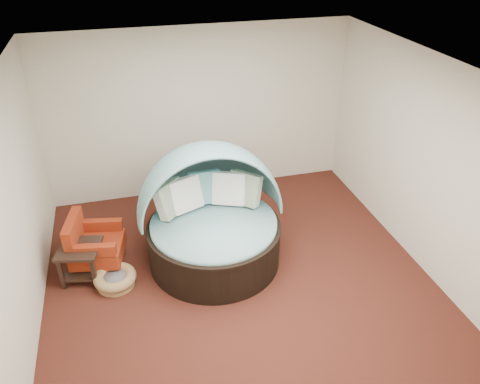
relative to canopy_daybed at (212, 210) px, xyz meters
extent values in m
plane|color=#4B2015|center=(0.23, -0.55, -0.77)|extent=(5.00, 5.00, 0.00)
plane|color=beige|center=(0.23, 1.95, 0.63)|extent=(5.00, 0.00, 5.00)
plane|color=beige|center=(0.23, -3.05, 0.63)|extent=(5.00, 0.00, 5.00)
plane|color=beige|center=(-2.27, -0.55, 0.63)|extent=(0.00, 5.00, 5.00)
plane|color=beige|center=(2.73, -0.55, 0.63)|extent=(0.00, 5.00, 5.00)
plane|color=white|center=(0.23, -0.55, 2.03)|extent=(5.00, 5.00, 0.00)
cylinder|color=black|center=(0.00, -0.11, -0.50)|extent=(1.81, 1.81, 0.55)
cylinder|color=black|center=(0.00, -0.11, -0.20)|extent=(1.83, 1.83, 0.05)
cylinder|color=#89C2C2|center=(0.00, -0.11, -0.16)|extent=(1.71, 1.71, 0.12)
cube|color=#37613D|center=(-0.52, 0.21, 0.14)|extent=(0.51, 0.51, 0.48)
cube|color=white|center=(-0.31, 0.27, 0.14)|extent=(0.53, 0.42, 0.48)
cube|color=#5FA2A6|center=(0.00, 0.39, 0.14)|extent=(0.46, 0.26, 0.48)
cube|color=white|center=(0.31, 0.27, 0.14)|extent=(0.52, 0.42, 0.48)
cube|color=#37613D|center=(0.52, 0.21, 0.14)|extent=(0.51, 0.51, 0.48)
cylinder|color=olive|center=(-1.37, -0.27, -0.75)|extent=(0.51, 0.51, 0.06)
torus|color=olive|center=(-1.37, -0.27, -0.65)|extent=(0.58, 0.58, 0.14)
cylinder|color=#625D62|center=(-1.37, -0.27, -0.67)|extent=(0.34, 0.34, 0.09)
cylinder|color=black|center=(-1.88, -0.02, -0.69)|extent=(0.07, 0.07, 0.16)
cylinder|color=black|center=(-1.77, 0.51, -0.69)|extent=(0.07, 0.07, 0.16)
cylinder|color=black|center=(-1.35, -0.12, -0.69)|extent=(0.07, 0.07, 0.16)
cylinder|color=black|center=(-1.24, 0.41, -0.69)|extent=(0.07, 0.07, 0.16)
cube|color=maroon|center=(-1.56, 0.20, -0.50)|extent=(0.79, 0.79, 0.23)
cube|color=maroon|center=(-1.83, 0.25, -0.18)|extent=(0.25, 0.69, 0.40)
cube|color=maroon|center=(-1.57, -0.10, -0.30)|extent=(0.55, 0.21, 0.16)
cube|color=maroon|center=(-1.46, 0.47, -0.30)|extent=(0.55, 0.21, 0.16)
cube|color=black|center=(-1.77, -0.01, -0.29)|extent=(0.63, 0.63, 0.04)
cube|color=black|center=(-1.77, -0.01, -0.65)|extent=(0.56, 0.56, 0.03)
cube|color=black|center=(-2.02, -0.16, -0.54)|extent=(0.06, 0.06, 0.46)
cube|color=black|center=(-1.92, 0.24, -0.54)|extent=(0.06, 0.06, 0.46)
cube|color=black|center=(-1.62, -0.26, -0.54)|extent=(0.06, 0.06, 0.46)
cube|color=black|center=(-1.52, 0.14, -0.54)|extent=(0.06, 0.06, 0.46)
camera|label=1|loc=(-1.00, -5.20, 3.45)|focal=35.00mm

